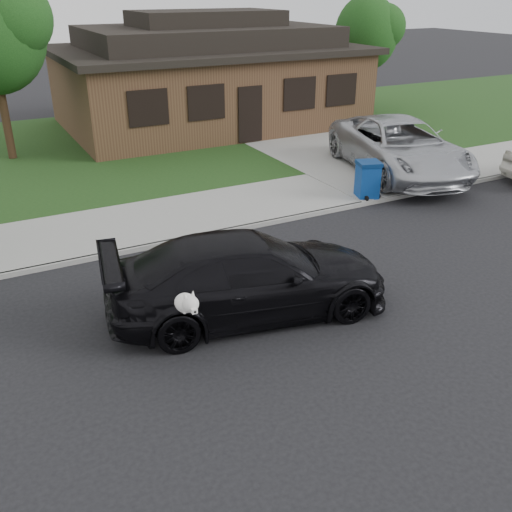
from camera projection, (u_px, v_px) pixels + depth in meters
ground at (319, 287)px, 11.90m from camera, size 120.00×120.00×0.00m
sidewalk at (220, 209)px, 15.87m from camera, size 60.00×3.00×0.12m
curb at (244, 227)px, 14.67m from camera, size 60.00×0.12×0.12m
lawn at (136, 145)px, 22.27m from camera, size 60.00×13.00×0.13m
driveway at (307, 144)px, 22.38m from camera, size 4.50×13.00×0.14m
sedan at (249, 276)px, 10.67m from camera, size 5.65×3.10×1.55m
minivan at (399, 147)px, 18.37m from camera, size 4.22×6.66×1.71m
recycling_bin at (368, 179)px, 16.40m from camera, size 0.80×0.80×1.06m
house at (208, 77)px, 24.65m from camera, size 12.60×8.60×4.65m
tree_1 at (370, 32)px, 26.90m from camera, size 3.15×3.00×5.25m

